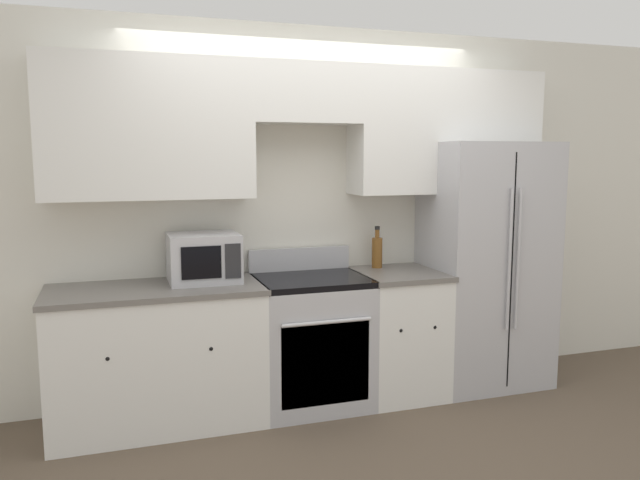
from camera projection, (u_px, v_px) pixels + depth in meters
ground_plane at (335, 420)px, 4.04m from camera, size 12.00×12.00×0.00m
wall_back at (308, 178)px, 4.38m from camera, size 8.00×0.39×2.60m
lower_cabinets_left at (158, 356)px, 3.94m from camera, size 1.33×0.64×0.89m
lower_cabinets_right at (398, 332)px, 4.46m from camera, size 0.58×0.64×0.89m
oven_range at (311, 340)px, 4.26m from camera, size 0.74×0.65×1.05m
refrigerator at (483, 264)px, 4.66m from camera, size 0.87×0.73×1.80m
microwave at (204, 258)px, 4.03m from camera, size 0.45×0.39×0.31m
bottle at (377, 251)px, 4.54m from camera, size 0.08×0.08×0.30m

